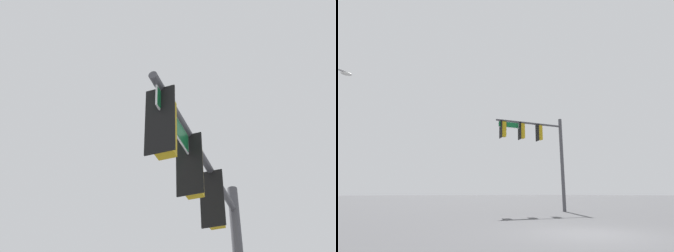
# 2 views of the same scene
# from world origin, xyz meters

# --- Properties ---
(signal_pole_near) EXTENTS (5.39, 1.61, 7.04)m
(signal_pole_near) POSITION_xyz_m (-5.90, -8.39, 4.89)
(signal_pole_near) COLOR #47474C
(signal_pole_near) RESTS_ON ground_plane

